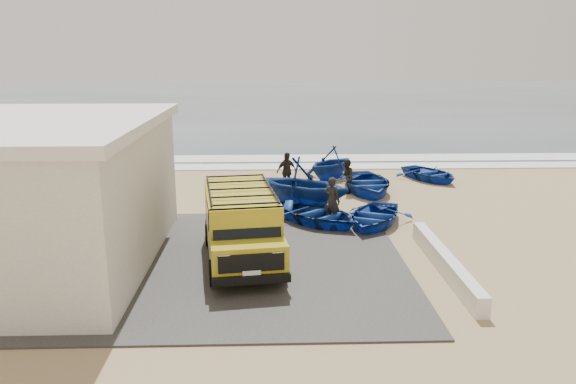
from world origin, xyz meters
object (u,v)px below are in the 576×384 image
object	(u,v)px
van	(241,223)
fisherman_middle	(347,177)
building	(9,193)
boat_near_right	(374,216)
boat_mid_left	(302,184)
boat_far_right	(430,173)
fisherman_front	(332,201)
boat_near_left	(316,214)
parapet	(445,262)
boat_mid_right	(366,183)
fisherman_back	(287,171)
boat_far_left	(331,163)

from	to	relation	value
van	fisherman_middle	bearing A→B (deg)	54.09
building	van	distance (m)	6.72
boat_near_right	building	bearing A→B (deg)	-138.35
van	boat_mid_left	distance (m)	5.89
fisherman_middle	boat_far_right	bearing A→B (deg)	123.95
boat_mid_left	fisherman_front	distance (m)	2.16
boat_mid_left	fisherman_front	size ratio (longest dim) A/B	2.28
boat_mid_left	boat_near_left	bearing A→B (deg)	-135.45
boat_near_left	fisherman_front	distance (m)	0.76
boat_near_right	boat_mid_left	size ratio (longest dim) A/B	0.85
boat_near_left	boat_far_right	bearing A→B (deg)	6.60
boat_near_left	fisherman_front	world-z (taller)	fisherman_front
van	parapet	bearing A→B (deg)	-18.79
boat_far_right	fisherman_front	world-z (taller)	fisherman_front
parapet	boat_far_right	xyz separation A→B (m)	(2.81, 11.60, 0.07)
boat_far_right	fisherman_middle	size ratio (longest dim) A/B	2.17
building	parapet	xyz separation A→B (m)	(12.50, -1.00, -1.89)
building	fisherman_middle	size ratio (longest dim) A/B	6.15
boat_mid_right	boat_near_left	bearing A→B (deg)	-123.54
boat_near_right	fisherman_back	world-z (taller)	fisherman_back
boat_near_left	fisherman_back	xyz separation A→B (m)	(-0.91, 5.14, 0.49)
parapet	boat_near_left	size ratio (longest dim) A/B	1.62
boat_near_right	fisherman_back	size ratio (longest dim) A/B	1.97
boat_near_right	boat_mid_right	size ratio (longest dim) A/B	0.82
boat_far_right	fisherman_back	bearing A→B (deg)	167.60
fisherman_back	boat_mid_left	bearing A→B (deg)	-110.70
boat_near_left	boat_near_right	distance (m)	2.09
van	fisherman_back	xyz separation A→B (m)	(1.61, 8.73, -0.31)
van	fisherman_front	bearing A→B (deg)	40.86
boat_mid_right	boat_mid_left	bearing A→B (deg)	-141.89
boat_far_left	building	bearing A→B (deg)	-91.34
boat_far_left	boat_far_right	world-z (taller)	boat_far_left
boat_mid_right	fisherman_back	distance (m)	3.60
building	boat_mid_right	world-z (taller)	building
boat_mid_left	building	bearing A→B (deg)	155.20
building	van	xyz separation A→B (m)	(6.65, 0.11, -0.98)
parapet	fisherman_back	world-z (taller)	fisherman_back
boat_far_left	parapet	bearing A→B (deg)	-38.48
boat_far_right	boat_far_left	bearing A→B (deg)	147.98
building	boat_mid_right	distance (m)	14.55
fisherman_back	boat_mid_right	bearing A→B (deg)	-37.74
boat_mid_left	fisherman_back	size ratio (longest dim) A/B	2.31
boat_near_right	boat_mid_left	distance (m)	3.35
boat_near_left	boat_far_right	world-z (taller)	boat_near_left
building	fisherman_middle	bearing A→B (deg)	36.79
boat_near_left	boat_mid_left	xyz separation A→B (m)	(-0.40, 1.90, 0.67)
building	fisherman_back	size ratio (longest dim) A/B	5.41
parapet	van	world-z (taller)	van
boat_near_left	boat_far_left	distance (m)	7.51
building	boat_mid_left	world-z (taller)	building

